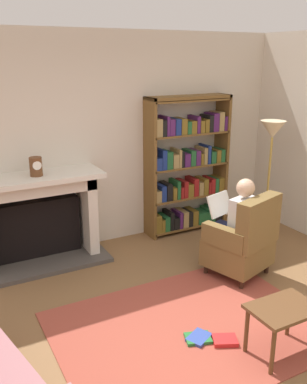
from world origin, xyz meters
name	(u,v)px	position (x,y,z in m)	size (l,w,h in m)	color
ground	(209,348)	(0.00, 0.00, 0.00)	(14.00, 14.00, 0.00)	brown
back_wall	(96,142)	(0.00, 2.55, 1.35)	(5.60, 0.10, 2.70)	beige
area_rug	(190,328)	(0.00, 0.30, 0.01)	(2.40, 1.80, 0.01)	#9F4435
fireplace	(39,216)	(-0.85, 2.30, 0.58)	(1.52, 0.64, 1.10)	#4C4742
mantel_clock	(36,167)	(-0.86, 2.20, 1.21)	(0.14, 0.14, 0.21)	brown
bookshelf	(187,167)	(1.23, 2.33, 0.93)	(1.20, 0.32, 1.89)	brown
armchair_reading	(243,241)	(1.06, 0.88, 0.42)	(0.80, 0.78, 0.97)	#331E14
seated_reader	(235,222)	(1.02, 0.99, 0.62)	(0.47, 0.59, 1.14)	silver
side_table	(283,315)	(0.48, -0.34, 0.38)	(0.56, 0.39, 0.45)	brown
scattered_books	(209,339)	(0.05, 0.07, 0.03)	(0.45, 0.38, 0.04)	#334CA5
floor_lamp	(272,140)	(2.00, 1.55, 1.36)	(0.32, 0.32, 1.61)	#B7933F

